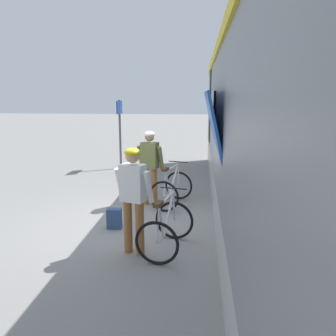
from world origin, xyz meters
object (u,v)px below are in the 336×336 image
object	(u,v)px
cyclist_far_in_olive	(150,161)
platform_sign_post	(120,123)
bicycle_near_silver	(166,228)
bicycle_far_white	(172,189)
backpack_on_platform	(114,219)
cyclist_near_in_white	(133,192)
train_car	(314,134)

from	to	relation	value
cyclist_far_in_olive	platform_sign_post	bearing A→B (deg)	112.26
bicycle_near_silver	bicycle_far_white	bearing A→B (deg)	92.67
bicycle_near_silver	backpack_on_platform	distance (m)	1.44
cyclist_far_in_olive	cyclist_near_in_white	bearing A→B (deg)	-87.62
train_car	cyclist_far_in_olive	xyz separation A→B (m)	(-2.95, 2.16, -0.91)
bicycle_far_white	bicycle_near_silver	bearing A→B (deg)	-87.33
cyclist_far_in_olive	backpack_on_platform	world-z (taller)	cyclist_far_in_olive
bicycle_near_silver	platform_sign_post	world-z (taller)	platform_sign_post
backpack_on_platform	train_car	bearing A→B (deg)	-14.22
train_car	cyclist_far_in_olive	distance (m)	3.77
train_car	backpack_on_platform	world-z (taller)	train_car
cyclist_near_in_white	platform_sign_post	size ratio (longest dim) A/B	0.73
cyclist_far_in_olive	train_car	bearing A→B (deg)	-36.14
cyclist_far_in_olive	bicycle_near_silver	distance (m)	2.59
platform_sign_post	cyclist_far_in_olive	bearing A→B (deg)	-67.74
backpack_on_platform	cyclist_near_in_white	bearing A→B (deg)	-63.74
train_car	bicycle_far_white	world-z (taller)	train_car
bicycle_near_silver	bicycle_far_white	distance (m)	2.45
train_car	platform_sign_post	bearing A→B (deg)	126.71
cyclist_far_in_olive	bicycle_near_silver	bearing A→B (deg)	-75.67
cyclist_near_in_white	cyclist_far_in_olive	distance (m)	2.56
cyclist_near_in_white	cyclist_far_in_olive	xyz separation A→B (m)	(-0.11, 2.55, 0.00)
cyclist_far_in_olive	bicycle_far_white	size ratio (longest dim) A/B	1.45
train_car	cyclist_near_in_white	distance (m)	3.02
train_car	bicycle_near_silver	size ratio (longest dim) A/B	13.70
cyclist_far_in_olive	bicycle_far_white	distance (m)	0.83
cyclist_near_in_white	bicycle_near_silver	distance (m)	0.84
train_car	platform_sign_post	size ratio (longest dim) A/B	6.76
backpack_on_platform	platform_sign_post	bearing A→B (deg)	97.75
cyclist_far_in_olive	platform_sign_post	world-z (taller)	platform_sign_post
bicycle_near_silver	bicycle_far_white	size ratio (longest dim) A/B	0.97
bicycle_far_white	backpack_on_platform	size ratio (longest dim) A/B	3.05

